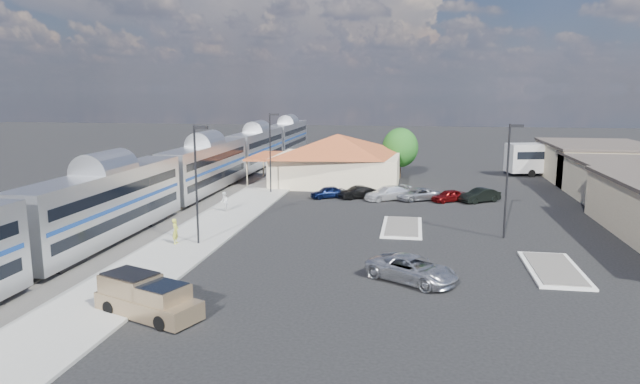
% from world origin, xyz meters
% --- Properties ---
extents(ground, '(280.00, 280.00, 0.00)m').
position_xyz_m(ground, '(0.00, 0.00, 0.00)').
color(ground, black).
rests_on(ground, ground).
extents(railbed, '(16.00, 100.00, 0.12)m').
position_xyz_m(railbed, '(-21.00, 8.00, 0.06)').
color(railbed, '#4C4944').
rests_on(railbed, ground).
extents(platform, '(5.50, 92.00, 0.18)m').
position_xyz_m(platform, '(-12.00, 6.00, 0.09)').
color(platform, gray).
rests_on(platform, ground).
extents(passenger_train, '(3.00, 104.00, 5.55)m').
position_xyz_m(passenger_train, '(-18.00, 14.63, 2.87)').
color(passenger_train, silver).
rests_on(passenger_train, ground).
extents(freight_cars, '(2.80, 46.00, 4.00)m').
position_xyz_m(freight_cars, '(-24.00, 11.76, 1.93)').
color(freight_cars, black).
rests_on(freight_cars, ground).
extents(station_depot, '(18.35, 12.24, 6.20)m').
position_xyz_m(station_depot, '(-4.56, 24.00, 3.13)').
color(station_depot, '#C4B18F').
rests_on(station_depot, ground).
extents(traffic_island_south, '(3.30, 7.50, 0.21)m').
position_xyz_m(traffic_island_south, '(4.00, 2.00, 0.10)').
color(traffic_island_south, silver).
rests_on(traffic_island_south, ground).
extents(traffic_island_north, '(3.30, 7.50, 0.21)m').
position_xyz_m(traffic_island_north, '(14.00, -8.00, 0.10)').
color(traffic_island_north, silver).
rests_on(traffic_island_north, ground).
extents(lamp_plat_s, '(1.08, 0.25, 9.00)m').
position_xyz_m(lamp_plat_s, '(-10.90, -6.00, 5.34)').
color(lamp_plat_s, black).
rests_on(lamp_plat_s, ground).
extents(lamp_plat_n, '(1.08, 0.25, 9.00)m').
position_xyz_m(lamp_plat_n, '(-10.90, 16.00, 5.34)').
color(lamp_plat_n, black).
rests_on(lamp_plat_n, ground).
extents(lamp_lot, '(1.08, 0.25, 9.00)m').
position_xyz_m(lamp_lot, '(12.10, 0.00, 5.34)').
color(lamp_lot, black).
rests_on(lamp_lot, ground).
extents(tree_depot, '(4.71, 4.71, 6.63)m').
position_xyz_m(tree_depot, '(3.00, 30.00, 4.02)').
color(tree_depot, '#382314').
rests_on(tree_depot, ground).
extents(pickup_truck, '(6.22, 4.14, 2.02)m').
position_xyz_m(pickup_truck, '(-8.50, -19.33, 0.96)').
color(pickup_truck, '#977E5D').
rests_on(pickup_truck, ground).
extents(suv, '(6.27, 5.27, 1.59)m').
position_xyz_m(suv, '(4.92, -11.67, 0.80)').
color(suv, '#B0B2B8').
rests_on(suv, ground).
extents(coach_bus, '(13.90, 6.40, 4.36)m').
position_xyz_m(coach_bus, '(24.00, 36.00, 2.51)').
color(coach_bus, silver).
rests_on(coach_bus, ground).
extents(person_a, '(0.50, 0.73, 1.91)m').
position_xyz_m(person_a, '(-12.63, -6.37, 1.14)').
color(person_a, gold).
rests_on(person_a, platform).
extents(person_b, '(1.02, 1.12, 1.87)m').
position_xyz_m(person_b, '(-12.79, 5.25, 1.11)').
color(person_b, white).
rests_on(person_b, platform).
extents(parked_car_a, '(4.01, 3.32, 1.29)m').
position_xyz_m(parked_car_a, '(-4.28, 14.36, 0.64)').
color(parked_car_a, '#0B1539').
rests_on(parked_car_a, ground).
extents(parked_car_b, '(4.12, 3.47, 1.33)m').
position_xyz_m(parked_car_b, '(-1.08, 14.66, 0.67)').
color(parked_car_b, black).
rests_on(parked_car_b, ground).
extents(parked_car_c, '(5.40, 4.59, 1.48)m').
position_xyz_m(parked_car_c, '(2.12, 14.36, 0.74)').
color(parked_car_c, white).
rests_on(parked_car_c, ground).
extents(parked_car_d, '(5.16, 4.22, 1.31)m').
position_xyz_m(parked_car_d, '(5.32, 14.66, 0.65)').
color(parked_car_d, '#919399').
rests_on(parked_car_d, ground).
extents(parked_car_e, '(3.96, 3.43, 1.29)m').
position_xyz_m(parked_car_e, '(8.52, 14.36, 0.64)').
color(parked_car_e, '#690B0D').
rests_on(parked_car_e, ground).
extents(parked_car_f, '(4.49, 3.82, 1.46)m').
position_xyz_m(parked_car_f, '(11.72, 14.66, 0.73)').
color(parked_car_f, black).
rests_on(parked_car_f, ground).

